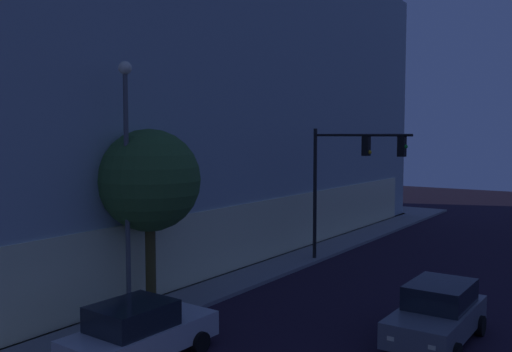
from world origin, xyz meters
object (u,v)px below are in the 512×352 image
Objects in this scene: traffic_light_far_corner at (349,166)px; car_grey at (437,313)px; modern_building at (104,75)px; sidewalk_tree at (149,181)px; car_silver at (139,332)px; street_lamp_sidewalk at (127,160)px.

traffic_light_far_corner is 10.51m from car_grey.
traffic_light_far_corner is at bearing -81.13° from modern_building.
modern_building reaches higher than traffic_light_far_corner.
modern_building reaches higher than sidewalk_tree.
traffic_light_far_corner is 14.08m from car_silver.
street_lamp_sidewalk is 5.75m from car_silver.
sidewalk_tree is at bearing 41.02° from car_silver.
car_silver is 8.77m from car_grey.
car_silver is (-13.53, -0.11, -3.89)m from traffic_light_far_corner.
traffic_light_far_corner is (2.24, -14.37, -4.93)m from modern_building.
modern_building is at bearing 52.13° from street_lamp_sidewalk.
traffic_light_far_corner reaches higher than car_grey.
sidewalk_tree is 1.40× the size of car_grey.
car_silver is (-11.29, -14.48, -8.82)m from modern_building.
modern_building is 23.12m from car_grey.
car_grey is (-5.17, -20.76, -8.78)m from modern_building.
modern_building is 6.32× the size of traffic_light_far_corner.
traffic_light_far_corner is 1.42× the size of car_grey.
sidewalk_tree is (1.21, 0.19, -0.80)m from street_lamp_sidewalk.
car_grey is (6.12, -6.28, 0.04)m from car_silver.
car_silver is (-2.17, -2.75, -4.56)m from street_lamp_sidewalk.
modern_building is at bearing 52.05° from car_silver.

